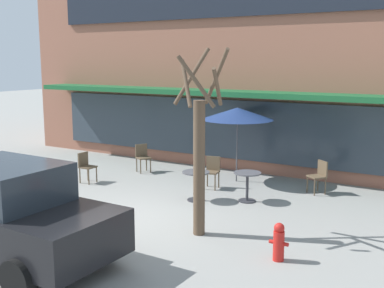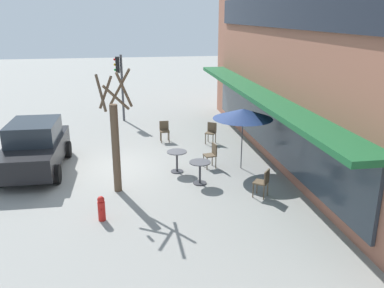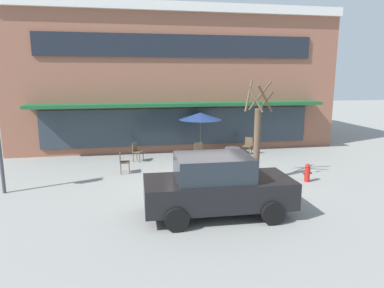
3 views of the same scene
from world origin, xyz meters
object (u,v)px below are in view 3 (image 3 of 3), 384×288
Objects in this scene: patio_umbrella_green_folded at (200,116)px; street_tree at (257,136)px; cafe_table_near_wall at (232,153)px; cafe_chair_0 at (199,151)px; cafe_table_streetside at (211,157)px; cafe_chair_1 at (248,145)px; cafe_chair_2 at (137,150)px; cafe_chair_3 at (123,161)px; fire_hydrant at (307,173)px; parked_sedan at (217,185)px.

street_tree is (1.26, -4.37, -0.29)m from patio_umbrella_green_folded.
cafe_chair_0 is (-1.40, 0.70, 0.01)m from cafe_table_near_wall.
cafe_table_streetside is 3.40m from cafe_chair_1.
cafe_chair_3 is (-0.60, -1.96, 0.00)m from cafe_chair_2.
cafe_chair_0 is at bearing 100.30° from cafe_table_streetside.
cafe_chair_1 is 0.23× the size of street_tree.
patio_umbrella_green_folded is at bearing 32.58° from cafe_chair_3.
parked_sedan is at bearing -149.67° from fire_hydrant.
patio_umbrella_green_folded is at bearing 106.10° from street_tree.
parked_sedan reaches higher than cafe_table_streetside.
street_tree is at bearing 51.51° from parked_sedan.
street_tree is (1.29, -2.04, 1.21)m from cafe_table_streetside.
parked_sedan is 4.86m from fire_hydrant.
fire_hydrant is at bearing -37.78° from cafe_table_streetside.
cafe_chair_1 is at bearing 20.76° from cafe_chair_3.
cafe_table_near_wall is 2.91m from street_tree.
cafe_chair_1 is at bearing -0.80° from patio_umbrella_green_folded.
cafe_chair_0 is (-0.27, -1.03, -1.50)m from patio_umbrella_green_folded.
cafe_chair_3 is (-3.48, -1.36, 0.00)m from cafe_chair_0.
parked_sedan is 6.00× the size of fire_hydrant.
cafe_chair_1 is 5.63m from cafe_chair_2.
cafe_chair_2 is at bearing 148.62° from cafe_table_streetside.
cafe_chair_3 is at bearing -159.24° from cafe_chair_1.
cafe_chair_0 is 3.86m from street_tree.
cafe_table_near_wall reaches higher than fire_hydrant.
cafe_table_streetside is 0.20× the size of street_tree.
cafe_chair_3 is 5.51m from street_tree.
patio_umbrella_green_folded is 7.40m from parked_sedan.
cafe_table_near_wall is at bearing 7.76° from cafe_chair_3.
cafe_chair_2 is (-5.62, -0.40, 0.00)m from cafe_chair_1.
cafe_table_near_wall is at bearing -56.71° from patio_umbrella_green_folded.
parked_sedan reaches higher than cafe_chair_3.
cafe_table_streetside is 4.03m from fire_hydrant.
cafe_table_streetside is 0.85× the size of cafe_chair_2.
cafe_chair_1 is at bearing 4.05° from cafe_chair_2.
parked_sedan is at bearing -98.02° from patio_umbrella_green_folded.
cafe_chair_0 reaches higher than cafe_table_streetside.
cafe_chair_2 is (-3.14, -0.43, -1.50)m from patio_umbrella_green_folded.
cafe_chair_0 is at bearing 114.57° from street_tree.
street_tree is (2.28, 2.87, 0.85)m from parked_sedan.
parked_sedan is at bearing -115.89° from cafe_chair_1.
cafe_chair_1 reaches higher than fire_hydrant.
cafe_chair_0 is (-0.24, 1.30, 0.01)m from cafe_table_streetside.
cafe_table_streetside is at bearing -31.38° from cafe_chair_2.
cafe_table_near_wall is 0.85× the size of cafe_chair_3.
fire_hydrant is (3.15, -4.80, -1.67)m from patio_umbrella_green_folded.
fire_hydrant is at bearing -56.67° from cafe_table_near_wall.
street_tree is at bearing -21.58° from cafe_chair_3.
cafe_table_near_wall is 5.93m from parked_sedan.
fire_hydrant is (3.42, -3.77, -0.17)m from cafe_chair_0.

